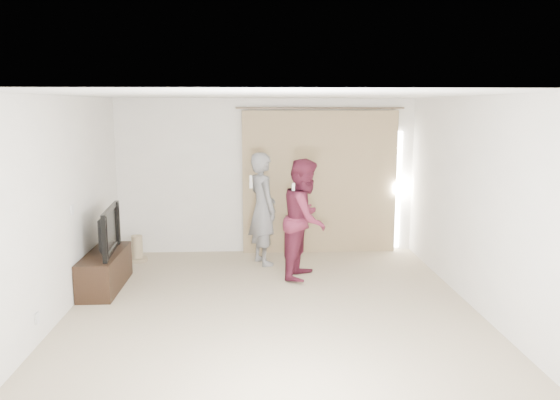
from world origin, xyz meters
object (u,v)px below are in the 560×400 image
(tv, at_px, (103,230))
(person_man, at_px, (263,209))
(tv_console, at_px, (105,271))
(person_woman, at_px, (305,219))

(tv, distance_m, person_man, 2.44)
(tv_console, xyz_separation_m, person_woman, (2.79, 0.37, 0.62))
(tv, bearing_deg, person_man, -67.99)
(person_woman, bearing_deg, tv_console, -172.34)
(person_man, bearing_deg, tv, -153.56)
(person_man, distance_m, person_woman, 0.93)
(tv, relative_size, person_man, 0.62)
(tv_console, xyz_separation_m, tv, (0.00, 0.00, 0.56))
(person_man, relative_size, person_woman, 1.02)
(tv_console, distance_m, person_man, 2.52)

